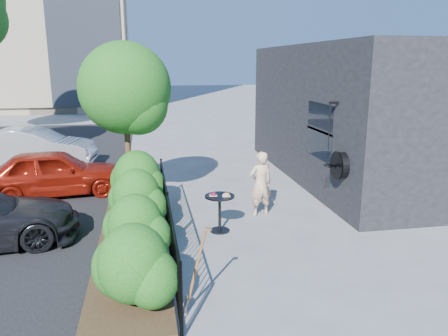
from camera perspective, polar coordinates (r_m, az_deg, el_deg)
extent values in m
plane|color=gray|center=(8.92, 2.59, -9.47)|extent=(120.00, 120.00, 0.00)
cube|color=black|center=(14.57, 20.26, 6.92)|extent=(6.00, 9.00, 4.00)
cube|color=black|center=(11.40, 12.41, 4.76)|extent=(0.04, 1.60, 1.40)
cube|color=black|center=(11.40, 12.43, 4.76)|extent=(0.05, 1.70, 0.06)
cylinder|color=black|center=(10.12, 15.00, 0.33)|extent=(0.18, 0.60, 0.60)
cylinder|color=black|center=(10.07, 14.48, 0.31)|extent=(0.03, 0.64, 0.64)
cube|color=black|center=(10.35, 14.19, 8.26)|extent=(0.25, 0.06, 0.06)
cylinder|color=black|center=(10.38, 13.61, 5.24)|extent=(0.02, 0.02, 1.05)
cylinder|color=black|center=(5.81, -5.63, -16.96)|extent=(0.05, 0.05, 1.10)
cylinder|color=black|center=(8.53, -7.32, -6.71)|extent=(0.05, 0.05, 1.10)
cylinder|color=black|center=(11.39, -8.15, -1.50)|extent=(0.05, 0.05, 1.10)
cube|color=black|center=(8.36, -7.43, -3.43)|extent=(0.03, 6.00, 0.03)
cube|color=black|center=(8.69, -7.23, -9.49)|extent=(0.03, 6.00, 0.03)
cylinder|color=black|center=(5.90, -5.71, -16.47)|extent=(0.02, 0.02, 1.04)
cylinder|color=black|center=(6.07, -5.87, -15.53)|extent=(0.02, 0.02, 1.04)
cylinder|color=black|center=(6.24, -6.02, -14.64)|extent=(0.02, 0.02, 1.04)
cylinder|color=black|center=(6.42, -6.16, -13.80)|extent=(0.02, 0.02, 1.04)
cylinder|color=black|center=(6.60, -6.30, -13.01)|extent=(0.02, 0.02, 1.04)
cylinder|color=black|center=(6.78, -6.42, -12.25)|extent=(0.02, 0.02, 1.04)
cylinder|color=black|center=(6.96, -6.54, -11.54)|extent=(0.02, 0.02, 1.04)
cylinder|color=black|center=(7.14, -6.65, -10.86)|extent=(0.02, 0.02, 1.04)
cylinder|color=black|center=(7.32, -6.75, -10.22)|extent=(0.02, 0.02, 1.04)
cylinder|color=black|center=(7.50, -6.85, -9.61)|extent=(0.02, 0.02, 1.04)
cylinder|color=black|center=(7.69, -6.95, -9.02)|extent=(0.02, 0.02, 1.04)
cylinder|color=black|center=(7.87, -7.04, -8.47)|extent=(0.02, 0.02, 1.04)
cylinder|color=black|center=(8.06, -7.12, -7.94)|extent=(0.02, 0.02, 1.04)
cylinder|color=black|center=(8.25, -7.21, -7.43)|extent=(0.02, 0.02, 1.04)
cylinder|color=black|center=(8.43, -7.28, -6.94)|extent=(0.02, 0.02, 1.04)
cylinder|color=black|center=(8.62, -7.36, -6.48)|extent=(0.02, 0.02, 1.04)
cylinder|color=black|center=(8.81, -7.43, -6.04)|extent=(0.02, 0.02, 1.04)
cylinder|color=black|center=(9.00, -7.50, -5.61)|extent=(0.02, 0.02, 1.04)
cylinder|color=black|center=(9.19, -7.56, -5.20)|extent=(0.02, 0.02, 1.04)
cylinder|color=black|center=(9.37, -7.62, -4.81)|extent=(0.02, 0.02, 1.04)
cylinder|color=black|center=(9.56, -7.68, -4.44)|extent=(0.02, 0.02, 1.04)
cylinder|color=black|center=(9.75, -7.74, -4.08)|extent=(0.02, 0.02, 1.04)
cylinder|color=black|center=(9.95, -7.79, -3.73)|extent=(0.02, 0.02, 1.04)
cylinder|color=black|center=(10.14, -7.85, -3.40)|extent=(0.02, 0.02, 1.04)
cylinder|color=black|center=(10.33, -7.90, -3.07)|extent=(0.02, 0.02, 1.04)
cylinder|color=black|center=(10.52, -7.95, -2.76)|extent=(0.02, 0.02, 1.04)
cylinder|color=black|center=(10.71, -7.99, -2.46)|extent=(0.02, 0.02, 1.04)
cylinder|color=black|center=(10.90, -8.04, -2.18)|extent=(0.02, 0.02, 1.04)
cylinder|color=black|center=(11.10, -8.08, -1.90)|extent=(0.02, 0.02, 1.04)
cylinder|color=black|center=(11.29, -8.13, -1.63)|extent=(0.02, 0.02, 1.04)
cube|color=#382616|center=(8.72, -11.89, -10.05)|extent=(1.30, 6.00, 0.08)
ellipsoid|color=#145716|center=(6.44, -11.73, -12.45)|extent=(1.10, 1.10, 1.24)
ellipsoid|color=#145716|center=(7.91, -11.49, -7.38)|extent=(1.10, 1.10, 1.24)
ellipsoid|color=#145716|center=(9.33, -11.34, -4.10)|extent=(1.10, 1.10, 1.24)
ellipsoid|color=#145716|center=(10.67, -11.24, -1.83)|extent=(1.10, 1.10, 1.24)
cylinder|color=#3F2B19|center=(11.04, -12.37, 1.32)|extent=(0.14, 0.14, 2.40)
sphere|color=#145716|center=(10.82, -12.82, 9.83)|extent=(2.20, 2.20, 2.20)
sphere|color=#145716|center=(10.64, -11.13, 8.07)|extent=(1.43, 1.43, 1.43)
cylinder|color=black|center=(9.12, -0.57, -3.71)|extent=(0.63, 0.63, 0.03)
cylinder|color=black|center=(9.25, -0.56, -6.01)|extent=(0.06, 0.06, 0.76)
cylinder|color=black|center=(9.38, -0.55, -8.15)|extent=(0.42, 0.42, 0.03)
cube|color=white|center=(9.13, -1.43, -3.58)|extent=(0.17, 0.17, 0.01)
cube|color=white|center=(9.10, 0.31, -3.64)|extent=(0.17, 0.17, 0.01)
torus|color=#520D22|center=(9.12, -1.43, -3.42)|extent=(0.14, 0.14, 0.05)
torus|color=#BD7C50|center=(9.09, 0.31, -3.48)|extent=(0.14, 0.14, 0.05)
imported|color=#DCB18E|center=(10.14, 4.79, -2.07)|extent=(0.61, 0.45, 1.52)
cylinder|color=brown|center=(6.35, -3.59, -12.69)|extent=(0.32, 0.04, 1.14)
cube|color=gray|center=(6.62, -5.02, -17.40)|extent=(0.08, 0.17, 0.24)
cylinder|color=brown|center=(6.14, -2.01, -7.98)|extent=(0.10, 0.09, 0.05)
imported|color=#A11B0D|center=(12.52, -21.30, -0.55)|extent=(3.84, 1.95, 1.25)
imported|color=#A6A5AA|center=(16.17, -23.71, 2.45)|extent=(4.23, 1.84, 1.35)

